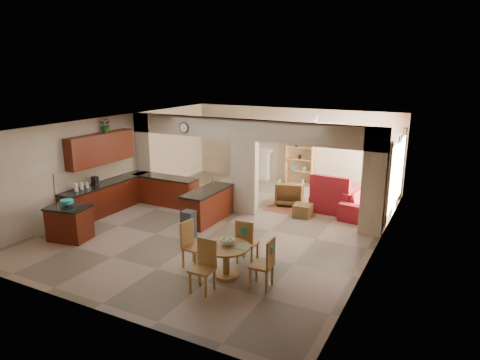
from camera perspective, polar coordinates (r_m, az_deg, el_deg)
The scene contains 39 objects.
floor at distance 12.08m, azimuth -1.59°, elevation -5.72°, with size 10.00×10.00×0.00m, color gray.
ceiling at distance 11.40m, azimuth -1.69°, elevation 7.58°, with size 10.00×10.00×0.00m, color white.
wall_back at distance 16.12m, azimuth 7.07°, elevation 4.56°, with size 8.00×8.00×0.00m, color beige.
wall_front at distance 7.89m, azimuth -19.74°, elevation -7.12°, with size 8.00×8.00×0.00m, color beige.
wall_left at distance 14.00m, azimuth -16.10°, elevation 2.54°, with size 10.00×10.00×0.00m, color beige.
wall_right at distance 10.38m, azimuth 18.04°, elevation -1.76°, with size 10.00×10.00×0.00m, color beige.
partition_left_pier at distance 14.53m, azimuth -12.55°, elevation 3.20°, with size 0.60×0.25×2.80m, color beige.
partition_center_pier at distance 12.59m, azimuth 0.59°, elevation 0.39°, with size 0.80×0.25×2.20m, color beige.
partition_right_pier at distance 11.38m, azimuth 17.43°, elevation -0.29°, with size 0.60×0.25×2.80m, color beige.
partition_header at distance 12.32m, azimuth 0.60°, elevation 6.72°, with size 8.00×0.25×0.60m, color beige.
kitchen_counter at distance 13.56m, azimuth -14.26°, elevation -1.80°, with size 2.52×3.29×1.48m.
upper_cabinets at distance 13.23m, azimuth -18.06°, elevation 4.00°, with size 0.35×2.40×0.90m, color #441007.
peninsula at distance 12.12m, azimuth -4.35°, elevation -3.39°, with size 0.70×1.85×0.91m.
wall_clock at distance 13.22m, azimuth -7.51°, elevation 6.92°, with size 0.34×0.34×0.03m, color #442716.
rug at distance 13.41m, azimuth 7.30°, elevation -3.70°, with size 1.60×1.30×0.01m, color brown.
fireplace at distance 16.73m, azimuth 1.65°, elevation 2.30°, with size 1.60×0.35×1.20m.
shelving_unit at distance 15.93m, azimuth 7.96°, elevation 2.57°, with size 1.00×0.32×1.80m, color #9F6C37.
window_a at distance 12.64m, azimuth 19.65°, elevation 0.04°, with size 0.02×0.90×1.90m, color white.
window_b at distance 14.29m, azimuth 20.65°, elevation 1.58°, with size 0.02×0.90×1.90m, color white.
glazed_door at distance 13.50m, azimuth 20.12°, elevation 0.24°, with size 0.02×0.70×2.10m, color white.
drape_a_left at distance 12.07m, azimuth 19.04°, elevation -0.57°, with size 0.10×0.28×2.30m, color #381B16.
drape_a_right at distance 13.22m, azimuth 19.86°, elevation 0.65°, with size 0.10×0.28×2.30m, color #381B16.
drape_b_left at distance 13.71m, azimuth 20.16°, elevation 1.10°, with size 0.10×0.28×2.30m, color #381B16.
drape_b_right at distance 14.87m, azimuth 20.80°, elevation 2.06°, with size 0.10×0.28×2.30m, color #381B16.
ceiling_fan at distance 13.59m, azimuth 10.19°, elevation 7.50°, with size 1.00×1.00×0.10m, color white.
kitchen_island at distance 11.62m, azimuth -21.79°, elevation -5.34°, with size 1.12×0.89×0.87m.
teal_bowl at distance 11.57m, azimuth -22.06°, elevation -2.82°, with size 0.32×0.32×0.15m, color teal.
trash_can at distance 11.04m, azimuth -6.84°, elevation -6.02°, with size 0.31×0.26×0.65m, color #2E2E30.
dining_table at distance 8.96m, azimuth -1.85°, elevation -10.06°, with size 1.00×1.00×0.68m.
fruit_bowl at distance 8.88m, azimuth -1.70°, elevation -8.21°, with size 0.29×0.29×0.15m, color #74B727.
sofa at distance 13.39m, azimuth 16.80°, elevation -2.60°, with size 1.01×2.57×0.75m, color maroon.
chaise at distance 13.28m, azimuth 12.21°, elevation -3.07°, with size 1.18×0.96×0.47m, color maroon.
armchair at distance 13.64m, azimuth 6.63°, elevation -1.69°, with size 0.82×0.85×0.77m, color maroon.
ottoman at distance 12.66m, azimuth 8.37°, elevation -4.03°, with size 0.50×0.50×0.36m, color maroon.
plant at distance 13.32m, azimuth -17.42°, elevation 6.99°, with size 0.37×0.32×0.41m, color #1D4B14.
chair_north at distance 9.48m, azimuth 0.83°, elevation -8.01°, with size 0.44×0.45×1.02m.
chair_east at distance 8.52m, azimuth 3.43°, elevation -10.78°, with size 0.45×0.44×1.02m.
chair_south at distance 8.46m, azimuth -4.77°, elevation -10.99°, with size 0.43×0.43×1.02m.
chair_west at distance 9.43m, azimuth -6.54°, elevation -8.23°, with size 0.46×0.46×1.02m.
Camera 1 is at (5.52, -9.88, 4.22)m, focal length 32.00 mm.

